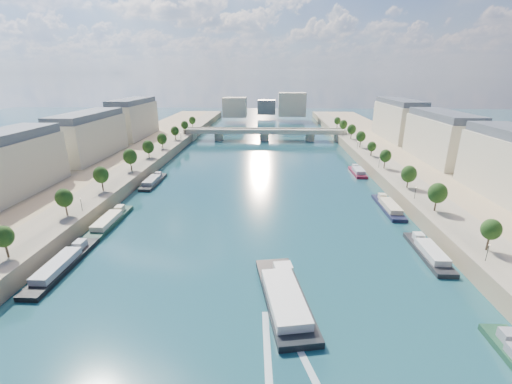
{
  "coord_description": "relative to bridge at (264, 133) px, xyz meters",
  "views": [
    {
      "loc": [
        4.25,
        -23.88,
        44.61
      ],
      "look_at": [
        -0.51,
        89.9,
        5.0
      ],
      "focal_mm": 24.0,
      "sensor_mm": 36.0,
      "label": 1
    }
  ],
  "objects": [
    {
      "name": "trees_left",
      "position": [
        -55.0,
        -113.64,
        5.39
      ],
      "size": [
        4.8,
        268.8,
        8.26
      ],
      "color": "#382B1E",
      "rests_on": "ground"
    },
    {
      "name": "pave_right",
      "position": [
        57.0,
        -115.64,
        -0.03
      ],
      "size": [
        14.0,
        520.0,
        0.1
      ],
      "primitive_type": "cube",
      "color": "gray",
      "rests_on": "quay_right"
    },
    {
      "name": "quay_left",
      "position": [
        -72.0,
        -115.64,
        -2.58
      ],
      "size": [
        44.0,
        520.0,
        5.0
      ],
      "primitive_type": "cube",
      "color": "#9E8460",
      "rests_on": "ground"
    },
    {
      "name": "buildings_right",
      "position": [
        85.0,
        -103.64,
        11.37
      ],
      "size": [
        16.0,
        226.0,
        23.2
      ],
      "color": "beige",
      "rests_on": "ground"
    },
    {
      "name": "moored_barges_right",
      "position": [
        45.5,
        -161.55,
        -4.24
      ],
      "size": [
        5.0,
        163.92,
        3.6
      ],
      "color": "black",
      "rests_on": "ground"
    },
    {
      "name": "trees_right",
      "position": [
        55.0,
        -105.64,
        5.39
      ],
      "size": [
        4.8,
        268.8,
        8.26
      ],
      "color": "#382B1E",
      "rests_on": "ground"
    },
    {
      "name": "lamps_left",
      "position": [
        -52.5,
        -125.64,
        2.7
      ],
      "size": [
        0.36,
        200.36,
        4.28
      ],
      "color": "black",
      "rests_on": "ground"
    },
    {
      "name": "ground",
      "position": [
        0.0,
        -115.64,
        -5.08
      ],
      "size": [
        700.0,
        700.0,
        0.0
      ],
      "primitive_type": "plane",
      "color": "#0E2D3D",
      "rests_on": "ground"
    },
    {
      "name": "quay_right",
      "position": [
        72.0,
        -115.64,
        -2.58
      ],
      "size": [
        44.0,
        520.0,
        5.0
      ],
      "primitive_type": "cube",
      "color": "#9E8460",
      "rests_on": "ground"
    },
    {
      "name": "lamps_right",
      "position": [
        52.5,
        -110.64,
        2.7
      ],
      "size": [
        0.36,
        200.36,
        4.28
      ],
      "color": "black",
      "rests_on": "ground"
    },
    {
      "name": "moored_barges_left",
      "position": [
        -45.5,
        -155.02,
        -4.24
      ],
      "size": [
        5.0,
        127.71,
        3.6
      ],
      "color": "#611B11",
      "rests_on": "ground"
    },
    {
      "name": "wake",
      "position": [
        7.6,
        -196.49,
        -5.06
      ],
      "size": [
        12.08,
        26.03,
        0.04
      ],
      "color": "silver",
      "rests_on": "ground"
    },
    {
      "name": "tour_barge",
      "position": [
        7.6,
        -179.91,
        -4.0
      ],
      "size": [
        12.91,
        29.3,
        3.84
      ],
      "rotation": [
        0.0,
        0.0,
        0.18
      ],
      "color": "black",
      "rests_on": "ground"
    },
    {
      "name": "bridge",
      "position": [
        0.0,
        0.0,
        0.0
      ],
      "size": [
        112.0,
        12.0,
        8.15
      ],
      "color": "#C1B79E",
      "rests_on": "ground"
    },
    {
      "name": "pave_left",
      "position": [
        -57.0,
        -115.64,
        -0.03
      ],
      "size": [
        14.0,
        520.0,
        0.1
      ],
      "primitive_type": "cube",
      "color": "gray",
      "rests_on": "quay_left"
    },
    {
      "name": "skyline",
      "position": [
        3.19,
        103.88,
        9.57
      ],
      "size": [
        79.0,
        42.0,
        22.0
      ],
      "color": "beige",
      "rests_on": "ground"
    },
    {
      "name": "buildings_left",
      "position": [
        -85.0,
        -103.64,
        11.37
      ],
      "size": [
        16.0,
        226.0,
        23.2
      ],
      "color": "beige",
      "rests_on": "ground"
    }
  ]
}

